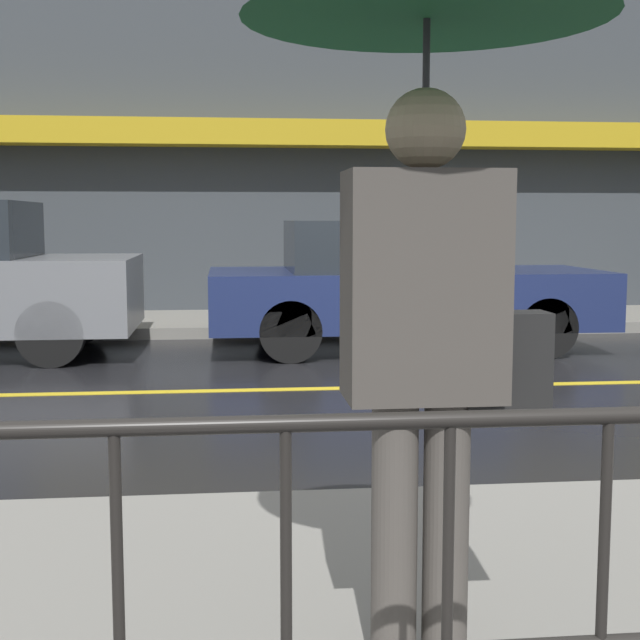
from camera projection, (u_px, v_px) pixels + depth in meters
ground_plane at (378, 388)px, 7.58m from camera, size 80.00×80.00×0.00m
sidewalk_near at (604, 618)px, 3.06m from camera, size 28.00×2.66×0.14m
sidewalk_far at (323, 322)px, 11.83m from camera, size 28.00×2.12×0.14m
lane_marking at (378, 387)px, 7.58m from camera, size 25.20×0.12×0.01m
building_storefront at (314, 87)px, 12.63m from camera, size 28.00×0.85×6.65m
pedestrian at (428, 103)px, 2.40m from camera, size 1.00×1.00×2.05m
car_navy at (401, 284)px, 9.75m from camera, size 4.26×1.77×1.41m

